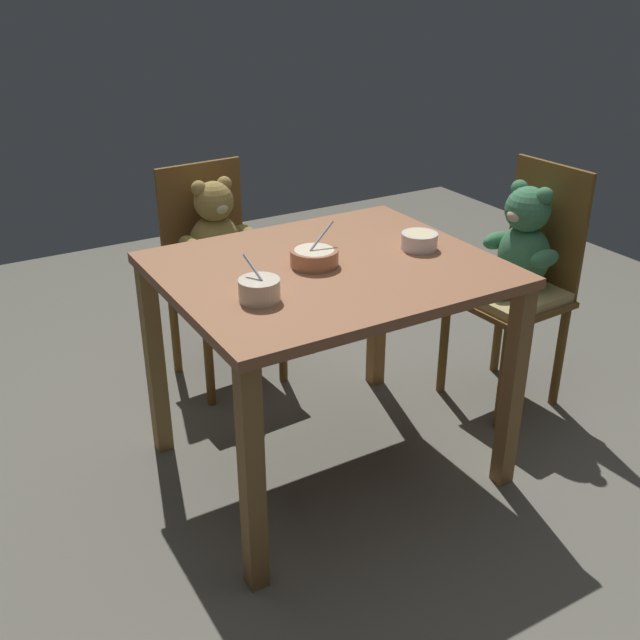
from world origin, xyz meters
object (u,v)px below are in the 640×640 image
object	(u,v)px
teddy_chair_near_right	(519,262)
porridge_bowl_cream_near_left	(259,289)
porridge_bowl_terracotta_center	(314,257)
porridge_bowl_white_near_right	(419,241)
dining_table	(328,297)
teddy_chair_far_center	(217,248)

from	to	relation	value
teddy_chair_near_right	porridge_bowl_cream_near_left	size ratio (longest dim) A/B	7.49
porridge_bowl_terracotta_center	porridge_bowl_white_near_right	bearing A→B (deg)	-7.41
porridge_bowl_white_near_right	porridge_bowl_cream_near_left	distance (m)	0.64
porridge_bowl_white_near_right	porridge_bowl_terracotta_center	size ratio (longest dim) A/B	0.75
dining_table	teddy_chair_near_right	bearing A→B (deg)	2.38
dining_table	teddy_chair_far_center	distance (m)	0.80
porridge_bowl_white_near_right	porridge_bowl_cream_near_left	world-z (taller)	porridge_bowl_cream_near_left
teddy_chair_far_center	porridge_bowl_cream_near_left	xyz separation A→B (m)	(-0.26, -0.93, 0.23)
porridge_bowl_white_near_right	porridge_bowl_cream_near_left	size ratio (longest dim) A/B	0.95
porridge_bowl_white_near_right	dining_table	bearing A→B (deg)	175.31
porridge_bowl_cream_near_left	teddy_chair_far_center	bearing A→B (deg)	74.28
porridge_bowl_white_near_right	teddy_chair_near_right	bearing A→B (deg)	6.74
porridge_bowl_cream_near_left	porridge_bowl_terracotta_center	xyz separation A→B (m)	(0.26, 0.15, -0.01)
teddy_chair_far_center	porridge_bowl_terracotta_center	world-z (taller)	teddy_chair_far_center
teddy_chair_near_right	porridge_bowl_cream_near_left	world-z (taller)	teddy_chair_near_right
porridge_bowl_terracotta_center	dining_table	bearing A→B (deg)	-28.94
teddy_chair_near_right	teddy_chair_far_center	bearing A→B (deg)	-43.08
teddy_chair_far_center	porridge_bowl_white_near_right	xyz separation A→B (m)	(0.38, -0.82, 0.22)
teddy_chair_far_center	porridge_bowl_white_near_right	distance (m)	0.93
dining_table	teddy_chair_near_right	size ratio (longest dim) A/B	1.08
dining_table	teddy_chair_far_center	bearing A→B (deg)	93.02
porridge_bowl_white_near_right	porridge_bowl_terracotta_center	bearing A→B (deg)	172.59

